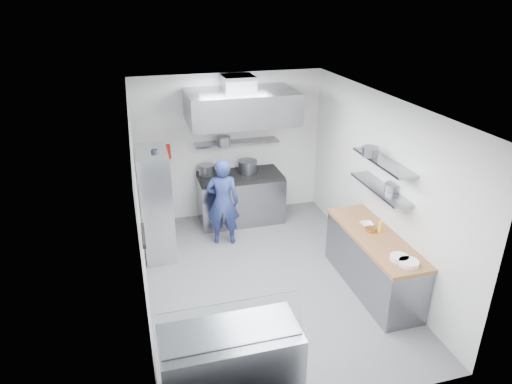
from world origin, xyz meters
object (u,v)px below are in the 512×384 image
object	(u,v)px
wire_rack	(156,204)
display_case	(231,364)
gas_range	(241,199)
chef	(223,202)

from	to	relation	value
wire_rack	display_case	bearing A→B (deg)	-80.80
gas_range	wire_rack	xyz separation A→B (m)	(-1.63, -0.83, 0.48)
wire_rack	display_case	world-z (taller)	wire_rack
gas_range	display_case	xyz separation A→B (m)	(-1.10, -4.10, -0.03)
wire_rack	display_case	distance (m)	3.35
display_case	chef	bearing A→B (deg)	79.76
gas_range	chef	xyz separation A→B (m)	(-0.50, -0.76, 0.34)
display_case	wire_rack	bearing A→B (deg)	99.20
chef	display_case	distance (m)	3.42
gas_range	wire_rack	world-z (taller)	wire_rack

